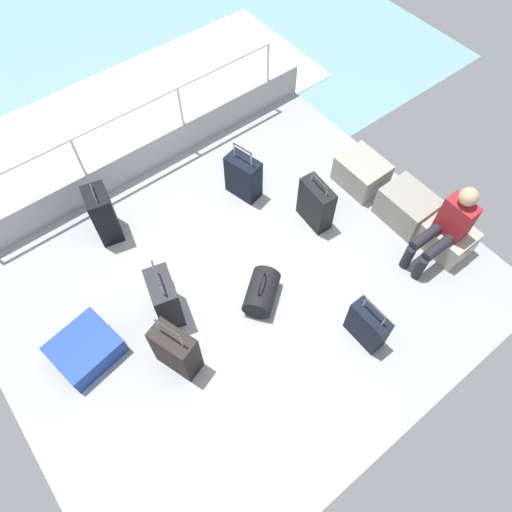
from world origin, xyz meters
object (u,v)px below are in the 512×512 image
at_px(suitcase_5, 316,204).
at_px(suitcase_4, 103,215).
at_px(cargo_crate_2, 446,237).
at_px(suitcase_1, 176,350).
at_px(suitcase_2, 367,326).
at_px(duffel_bag, 262,292).
at_px(suitcase_0, 86,349).
at_px(suitcase_6, 165,298).
at_px(cargo_crate_1, 407,207).
at_px(passenger_seated, 447,226).
at_px(suitcase_3, 243,177).
at_px(cargo_crate_0, 362,173).

bearing_deg(suitcase_5, suitcase_4, -123.34).
bearing_deg(cargo_crate_2, suitcase_1, -102.41).
bearing_deg(suitcase_2, suitcase_1, -119.41).
bearing_deg(duffel_bag, suitcase_1, -87.32).
distance_m(suitcase_0, suitcase_5, 2.99).
relative_size(suitcase_0, suitcase_2, 1.07).
distance_m(cargo_crate_2, suitcase_6, 3.26).
bearing_deg(suitcase_5, suitcase_2, -22.36).
distance_m(suitcase_5, suitcase_6, 2.07).
height_order(cargo_crate_1, suitcase_0, cargo_crate_1).
bearing_deg(suitcase_2, suitcase_6, -135.49).
xyz_separation_m(passenger_seated, suitcase_1, (-0.71, -3.04, -0.22)).
bearing_deg(cargo_crate_2, passenger_seated, -90.00).
height_order(suitcase_3, duffel_bag, suitcase_3).
xyz_separation_m(cargo_crate_0, suitcase_0, (-0.06, -3.84, -0.07)).
bearing_deg(suitcase_2, suitcase_3, 175.30).
bearing_deg(suitcase_5, cargo_crate_2, 37.42).
height_order(passenger_seated, suitcase_6, passenger_seated).
bearing_deg(cargo_crate_0, suitcase_6, -89.00).
xyz_separation_m(suitcase_4, suitcase_5, (1.35, 2.05, -0.06)).
bearing_deg(suitcase_1, cargo_crate_0, 100.70).
distance_m(cargo_crate_2, suitcase_3, 2.49).
height_order(cargo_crate_2, passenger_seated, passenger_seated).
distance_m(passenger_seated, suitcase_5, 1.46).
xyz_separation_m(suitcase_1, suitcase_3, (-1.39, 1.87, -0.03)).
height_order(suitcase_2, suitcase_6, suitcase_6).
height_order(suitcase_2, duffel_bag, suitcase_2).
relative_size(passenger_seated, suitcase_0, 1.49).
relative_size(cargo_crate_0, passenger_seated, 0.59).
bearing_deg(suitcase_6, suitcase_1, -21.67).
bearing_deg(suitcase_0, cargo_crate_1, 78.40).
bearing_deg(suitcase_3, cargo_crate_2, 32.76).
relative_size(suitcase_3, suitcase_6, 0.90).
height_order(cargo_crate_0, suitcase_5, suitcase_5).
distance_m(cargo_crate_0, cargo_crate_1, 0.73).
bearing_deg(suitcase_6, suitcase_2, 44.51).
bearing_deg(suitcase_2, duffel_bag, -149.95).
xyz_separation_m(suitcase_2, suitcase_3, (-2.33, 0.19, 0.03)).
xyz_separation_m(passenger_seated, suitcase_2, (0.24, -1.36, -0.29)).
height_order(cargo_crate_0, suitcase_6, suitcase_6).
bearing_deg(suitcase_5, cargo_crate_0, 95.17).
bearing_deg(passenger_seated, suitcase_2, -80.06).
relative_size(cargo_crate_0, suitcase_5, 0.86).
relative_size(suitcase_0, suitcase_3, 0.91).
height_order(suitcase_1, suitcase_4, suitcase_1).
height_order(passenger_seated, duffel_bag, passenger_seated).
relative_size(cargo_crate_0, suitcase_1, 0.71).
bearing_deg(suitcase_2, suitcase_4, -152.72).
bearing_deg(duffel_bag, passenger_seated, 68.60).
distance_m(suitcase_1, suitcase_2, 1.93).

